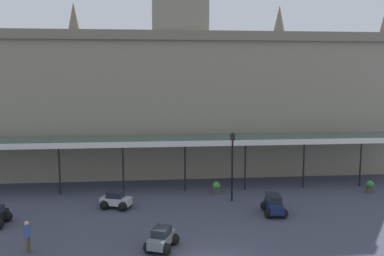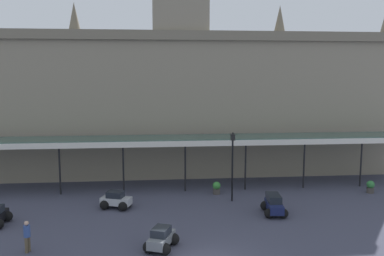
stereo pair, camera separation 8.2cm
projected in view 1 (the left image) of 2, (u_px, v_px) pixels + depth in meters
The scene contains 9 objects.
station_building at pixel (179, 95), 37.78m from camera, with size 40.97×5.74×21.97m.
entrance_canopy at pixel (184, 139), 33.21m from camera, with size 38.45×3.26×4.08m.
car_silver_sedan at pixel (116, 201), 28.25m from camera, with size 2.22×1.90×1.19m.
car_navy_estate at pixel (274, 206), 27.12m from camera, with size 1.69×2.33×1.27m.
car_grey_sedan at pixel (162, 240), 21.70m from camera, with size 1.97×2.23×1.19m.
pedestrian_near_entrance at pixel (27, 235), 21.24m from camera, with size 0.34×0.38×1.67m.
victorian_lamppost at pixel (232, 159), 29.54m from camera, with size 0.30×0.30×5.04m.
planter_near_kerb at pixel (216, 188), 31.63m from camera, with size 0.60×0.60×0.96m.
planter_forecourt_centre at pixel (370, 186), 31.97m from camera, with size 0.60×0.60×0.96m.
Camera 1 is at (-2.55, -18.32, 9.19)m, focal length 38.61 mm.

